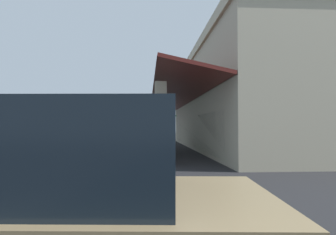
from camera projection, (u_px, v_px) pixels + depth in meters
The scene contains 6 objects.
ground at pixel (200, 146), 27.73m from camera, with size 120.00×120.00×0.00m, color #262628.
curb_strip at pixel (146, 148), 24.91m from camera, with size 32.06×0.50×0.12m, color #9E998E.
plaza_building at pixel (260, 102), 25.66m from camera, with size 27.02×15.37×7.69m.
transit_bus at pixel (110, 126), 21.45m from camera, with size 11.26×2.98×3.34m.
pedestrian at pixel (89, 151), 9.54m from camera, with size 0.45×0.68×1.76m.
potted_palm at pixel (165, 146), 16.98m from camera, with size 1.87×1.46×2.48m.
Camera 1 is at (27.54, 3.26, 1.76)m, focal length 32.59 mm.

